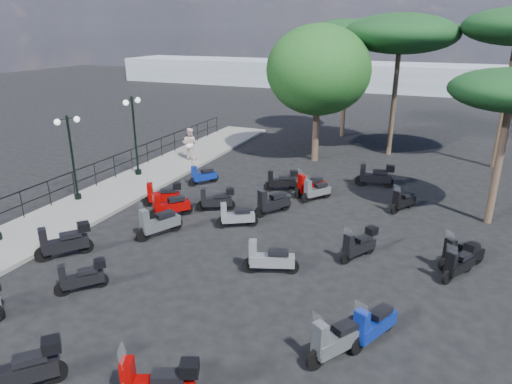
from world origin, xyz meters
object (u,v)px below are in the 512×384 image
at_px(scooter_3, 163,195).
at_px(scooter_16, 310,186).
at_px(broadleaf_tree, 319,70).
at_px(pine_3, 512,91).
at_px(scooter_5, 203,176).
at_px(scooter_10, 236,217).
at_px(scooter_9, 170,206).
at_px(lamp_post_2, 135,131).
at_px(scooter_13, 158,384).
at_px(pedestrian_far, 190,144).
at_px(scooter_11, 282,181).
at_px(scooter_1, 64,242).
at_px(scooter_26, 460,263).
at_px(scooter_19, 373,325).
at_px(scooter_2, 158,223).
at_px(scooter_7, 20,370).
at_px(pine_2, 348,35).
at_px(scooter_28, 403,201).
at_px(scooter_15, 272,203).
at_px(scooter_25, 337,340).
at_px(scooter_21, 316,191).
at_px(pine_0, 401,34).
at_px(scooter_4, 216,200).
at_px(scooter_14, 269,259).
at_px(lamp_post_1, 72,152).
at_px(scooter_8, 82,277).

distance_m(scooter_3, scooter_16, 6.44).
height_order(broadleaf_tree, pine_3, broadleaf_tree).
height_order(scooter_5, scooter_10, scooter_10).
distance_m(scooter_5, scooter_9, 4.18).
xyz_separation_m(lamp_post_2, scooter_9, (4.37, -3.86, -1.87)).
bearing_deg(scooter_13, pedestrian_far, 5.96).
distance_m(scooter_11, scooter_13, 13.07).
distance_m(scooter_1, scooter_9, 4.36).
distance_m(lamp_post_2, scooter_13, 15.45).
height_order(scooter_26, pine_3, pine_3).
height_order(scooter_19, scooter_26, scooter_19).
distance_m(scooter_2, scooter_7, 7.59).
height_order(scooter_3, pine_2, pine_2).
distance_m(lamp_post_2, scooter_28, 12.95).
height_order(scooter_1, scooter_10, scooter_1).
bearing_deg(scooter_19, scooter_15, -27.13).
distance_m(scooter_13, scooter_15, 10.26).
bearing_deg(scooter_15, scooter_10, 96.26).
bearing_deg(pedestrian_far, lamp_post_2, 68.96).
height_order(scooter_16, scooter_25, scooter_25).
bearing_deg(scooter_25, scooter_16, -36.85).
bearing_deg(broadleaf_tree, scooter_13, -83.77).
relative_size(scooter_26, broadleaf_tree, 0.20).
xyz_separation_m(scooter_9, pine_3, (11.64, 4.40, 4.55)).
height_order(scooter_21, scooter_28, scooter_21).
relative_size(scooter_10, scooter_16, 0.97).
xyz_separation_m(scooter_19, pine_0, (-1.92, 17.81, 6.30)).
bearing_deg(broadleaf_tree, scooter_15, -86.02).
distance_m(scooter_1, scooter_7, 6.05).
distance_m(scooter_25, scooter_28, 9.84).
bearing_deg(scooter_11, scooter_4, 126.97).
bearing_deg(scooter_1, scooter_19, -143.49).
xyz_separation_m(scooter_7, scooter_25, (5.80, 3.50, -0.04)).
relative_size(scooter_5, scooter_14, 0.79).
height_order(scooter_9, pine_3, pine_3).
bearing_deg(scooter_19, scooter_5, -17.57).
bearing_deg(scooter_1, scooter_16, -84.50).
distance_m(pedestrian_far, pine_2, 12.86).
xyz_separation_m(lamp_post_2, scooter_15, (7.97, -1.95, -1.87)).
distance_m(lamp_post_1, scooter_3, 4.21).
bearing_deg(broadleaf_tree, pine_3, -34.10).
height_order(lamp_post_2, scooter_21, lamp_post_2).
relative_size(lamp_post_1, pedestrian_far, 2.05).
relative_size(scooter_21, pine_2, 0.17).
relative_size(scooter_19, pine_3, 0.28).
xyz_separation_m(scooter_3, scooter_5, (0.18, 3.10, -0.07)).
distance_m(scooter_8, scooter_21, 10.53).
xyz_separation_m(lamp_post_1, lamp_post_2, (0.29, 3.90, 0.15)).
xyz_separation_m(scooter_5, scooter_19, (9.44, -8.72, 0.06)).
height_order(scooter_16, pine_3, pine_3).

